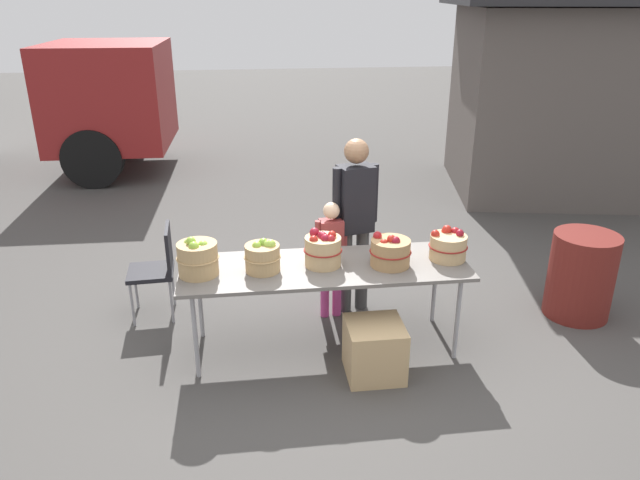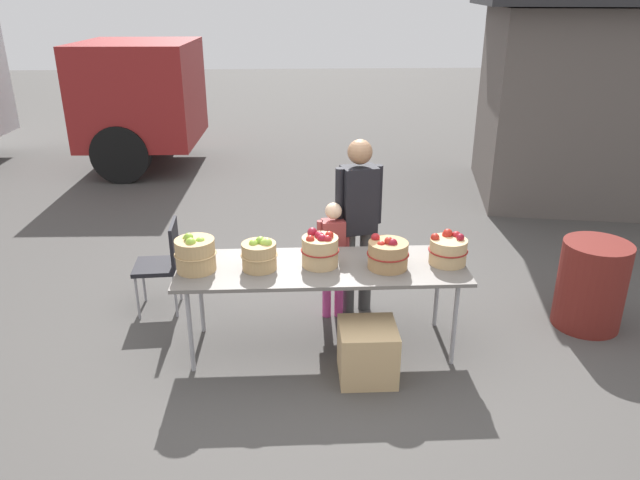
{
  "view_description": "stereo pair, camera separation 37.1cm",
  "coord_description": "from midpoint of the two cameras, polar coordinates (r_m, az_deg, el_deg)",
  "views": [
    {
      "loc": [
        -0.59,
        -4.31,
        2.77
      ],
      "look_at": [
        0.0,
        0.3,
        0.85
      ],
      "focal_mm": 33.71,
      "sensor_mm": 36.0,
      "label": 1
    },
    {
      "loc": [
        -0.22,
        -4.34,
        2.77
      ],
      "look_at": [
        0.0,
        0.3,
        0.85
      ],
      "focal_mm": 33.71,
      "sensor_mm": 36.0,
      "label": 2
    }
  ],
  "objects": [
    {
      "name": "folding_chair",
      "position": [
        5.64,
        -16.97,
        -2.27
      ],
      "size": [
        0.42,
        0.42,
        0.86
      ],
      "rotation": [
        0.0,
        0.0,
        4.77
      ],
      "color": "black",
      "rests_on": "ground"
    },
    {
      "name": "produce_crate",
      "position": [
        4.71,
        2.91,
        -10.38
      ],
      "size": [
        0.44,
        0.44,
        0.44
      ],
      "primitive_type": "cube",
      "color": "tan",
      "rests_on": "ground"
    },
    {
      "name": "child_customer",
      "position": [
        5.32,
        -0.94,
        -1.08
      ],
      "size": [
        0.29,
        0.16,
        1.1
      ],
      "rotation": [
        0.0,
        0.0,
        3.22
      ],
      "color": "#CC3F8C",
      "rests_on": "ground"
    },
    {
      "name": "food_kiosk",
      "position": [
        9.54,
        21.36,
        12.61
      ],
      "size": [
        3.98,
        3.5,
        2.74
      ],
      "rotation": [
        0.0,
        0.0,
        -0.19
      ],
      "color": "#59514C",
      "rests_on": "ground"
    },
    {
      "name": "ground_plane",
      "position": [
        5.16,
        -1.66,
        -10.08
      ],
      "size": [
        40.0,
        40.0,
        0.0
      ],
      "primitive_type": "plane",
      "color": "#474442"
    },
    {
      "name": "apple_basket_green_0",
      "position": [
        4.73,
        -13.76,
        -1.71
      ],
      "size": [
        0.33,
        0.33,
        0.31
      ],
      "color": "tan",
      "rests_on": "market_table"
    },
    {
      "name": "trash_barrel",
      "position": [
        5.87,
        21.9,
        -3.17
      ],
      "size": [
        0.58,
        0.58,
        0.79
      ],
      "primitive_type": "cylinder",
      "color": "maroon",
      "rests_on": "ground"
    },
    {
      "name": "apple_basket_red_0",
      "position": [
        4.75,
        -1.96,
        -0.96
      ],
      "size": [
        0.31,
        0.31,
        0.29
      ],
      "color": "tan",
      "rests_on": "market_table"
    },
    {
      "name": "apple_basket_red_1",
      "position": [
        4.77,
        4.48,
        -1.17
      ],
      "size": [
        0.33,
        0.33,
        0.27
      ],
      "color": "#A87F51",
      "rests_on": "market_table"
    },
    {
      "name": "apple_basket_green_1",
      "position": [
        4.7,
        -7.72,
        -1.62
      ],
      "size": [
        0.29,
        0.29,
        0.26
      ],
      "color": "tan",
      "rests_on": "market_table"
    },
    {
      "name": "vendor_adult",
      "position": [
        5.33,
        1.35,
        2.55
      ],
      "size": [
        0.42,
        0.28,
        1.63
      ],
      "rotation": [
        0.0,
        0.0,
        3.37
      ],
      "color": "#3F3F3F",
      "rests_on": "ground"
    },
    {
      "name": "market_table",
      "position": [
        4.81,
        -1.76,
        -2.93
      ],
      "size": [
        2.3,
        0.76,
        0.75
      ],
      "color": "slate",
      "rests_on": "ground"
    },
    {
      "name": "apple_basket_red_2",
      "position": [
        4.95,
        9.97,
        -0.58
      ],
      "size": [
        0.32,
        0.32,
        0.26
      ],
      "color": "tan",
      "rests_on": "market_table"
    }
  ]
}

